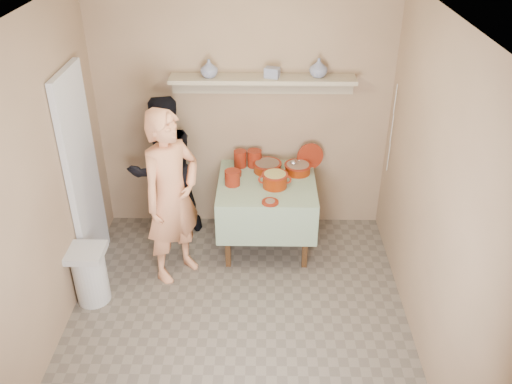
{
  "coord_description": "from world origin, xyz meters",
  "views": [
    {
      "loc": [
        0.22,
        -3.42,
        3.41
      ],
      "look_at": [
        0.15,
        0.75,
        0.95
      ],
      "focal_mm": 38.0,
      "sensor_mm": 36.0,
      "label": 1
    }
  ],
  "objects_px": {
    "trash_bin": "(90,275)",
    "person_helper": "(164,168)",
    "serving_table": "(267,192)",
    "cazuela_rice": "(275,179)",
    "person_cook": "(172,197)"
  },
  "relations": [
    {
      "from": "trash_bin",
      "to": "person_helper",
      "type": "bearing_deg",
      "value": 64.92
    },
    {
      "from": "serving_table",
      "to": "trash_bin",
      "type": "distance_m",
      "value": 1.86
    },
    {
      "from": "person_helper",
      "to": "serving_table",
      "type": "xyz_separation_m",
      "value": [
        1.06,
        -0.23,
        -0.14
      ]
    },
    {
      "from": "serving_table",
      "to": "cazuela_rice",
      "type": "distance_m",
      "value": 0.24
    },
    {
      "from": "serving_table",
      "to": "person_cook",
      "type": "bearing_deg",
      "value": -151.33
    },
    {
      "from": "person_cook",
      "to": "trash_bin",
      "type": "distance_m",
      "value": 1.01
    },
    {
      "from": "serving_table",
      "to": "cazuela_rice",
      "type": "height_order",
      "value": "cazuela_rice"
    },
    {
      "from": "person_helper",
      "to": "cazuela_rice",
      "type": "height_order",
      "value": "person_helper"
    },
    {
      "from": "serving_table",
      "to": "trash_bin",
      "type": "xyz_separation_m",
      "value": [
        -1.59,
        -0.9,
        -0.36
      ]
    },
    {
      "from": "person_helper",
      "to": "serving_table",
      "type": "distance_m",
      "value": 1.1
    },
    {
      "from": "serving_table",
      "to": "cazuela_rice",
      "type": "bearing_deg",
      "value": -52.28
    },
    {
      "from": "person_cook",
      "to": "cazuela_rice",
      "type": "height_order",
      "value": "person_cook"
    },
    {
      "from": "person_cook",
      "to": "serving_table",
      "type": "relative_size",
      "value": 1.76
    },
    {
      "from": "person_cook",
      "to": "serving_table",
      "type": "height_order",
      "value": "person_cook"
    },
    {
      "from": "person_helper",
      "to": "cazuela_rice",
      "type": "relative_size",
      "value": 4.73
    }
  ]
}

